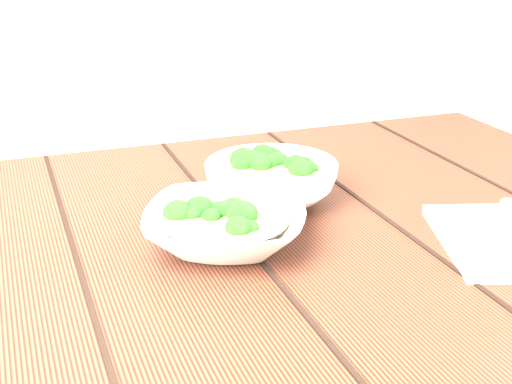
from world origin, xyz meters
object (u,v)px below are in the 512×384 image
object	(u,v)px
table	(250,309)
trivet	(250,198)
soup_bowl_back	(271,180)
soup_bowl_front	(225,226)

from	to	relation	value
table	trivet	world-z (taller)	trivet
soup_bowl_back	trivet	xyz separation A→B (m)	(-0.03, -0.00, -0.02)
table	trivet	xyz separation A→B (m)	(0.03, 0.07, 0.13)
table	soup_bowl_back	world-z (taller)	soup_bowl_back
soup_bowl_front	trivet	xyz separation A→B (m)	(0.07, 0.11, -0.01)
soup_bowl_front	table	bearing A→B (deg)	40.70
soup_bowl_back	table	bearing A→B (deg)	-128.60
trivet	table	bearing A→B (deg)	-110.79
soup_bowl_front	soup_bowl_back	xyz separation A→B (m)	(0.10, 0.11, 0.01)
soup_bowl_front	soup_bowl_back	world-z (taller)	soup_bowl_back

